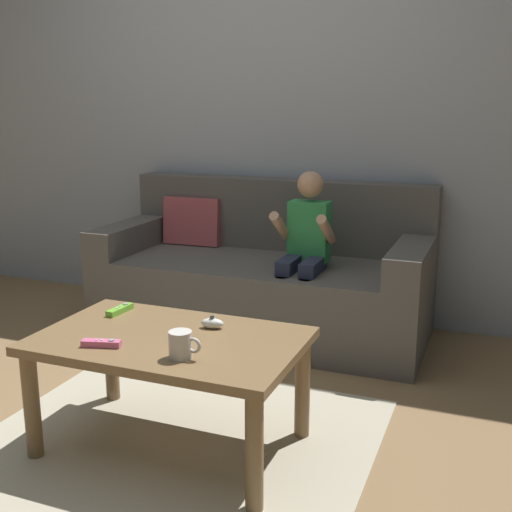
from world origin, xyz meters
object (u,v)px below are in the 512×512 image
(game_remote_pink_near_edge, at_px, (101,343))
(game_remote_lime_far_corner, at_px, (120,310))
(couch, at_px, (263,279))
(nunchuk_white, at_px, (212,323))
(coffee_mug, at_px, (181,345))
(coffee_table, at_px, (170,354))
(person_seated_on_couch, at_px, (304,249))

(game_remote_pink_near_edge, bearing_deg, game_remote_lime_far_corner, 113.53)
(couch, distance_m, game_remote_pink_near_edge, 1.53)
(game_remote_pink_near_edge, xyz_separation_m, nunchuk_white, (0.29, 0.32, 0.01))
(coffee_mug, bearing_deg, couch, 100.44)
(couch, bearing_deg, game_remote_lime_far_corner, -99.00)
(game_remote_pink_near_edge, height_order, game_remote_lime_far_corner, same)
(nunchuk_white, distance_m, coffee_mug, 0.31)
(coffee_table, height_order, game_remote_lime_far_corner, game_remote_lime_far_corner)
(couch, relative_size, game_remote_pink_near_edge, 12.82)
(coffee_table, relative_size, coffee_mug, 8.35)
(person_seated_on_couch, bearing_deg, coffee_table, -97.70)
(couch, distance_m, game_remote_lime_far_corner, 1.20)
(person_seated_on_couch, bearing_deg, game_remote_pink_near_edge, -103.97)
(couch, bearing_deg, person_seated_on_couch, -30.68)
(game_remote_lime_far_corner, bearing_deg, nunchuk_white, -3.91)
(couch, distance_m, person_seated_on_couch, 0.43)
(person_seated_on_couch, height_order, game_remote_pink_near_edge, person_seated_on_couch)
(game_remote_lime_far_corner, bearing_deg, couch, 81.00)
(person_seated_on_couch, distance_m, game_remote_lime_far_corner, 1.12)
(coffee_mug, bearing_deg, game_remote_pink_near_edge, -177.61)
(game_remote_pink_near_edge, bearing_deg, person_seated_on_couch, 76.03)
(person_seated_on_couch, relative_size, game_remote_lime_far_corner, 6.63)
(couch, distance_m, nunchuk_white, 1.25)
(nunchuk_white, bearing_deg, game_remote_pink_near_edge, -132.11)
(person_seated_on_couch, height_order, coffee_mug, person_seated_on_couch)
(couch, height_order, nunchuk_white, couch)
(person_seated_on_couch, xyz_separation_m, coffee_mug, (-0.02, -1.33, -0.05))
(coffee_table, bearing_deg, game_remote_pink_near_edge, -135.48)
(couch, height_order, coffee_table, couch)
(game_remote_pink_near_edge, bearing_deg, couch, 88.66)
(couch, bearing_deg, game_remote_pink_near_edge, -91.34)
(couch, distance_m, coffee_table, 1.36)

